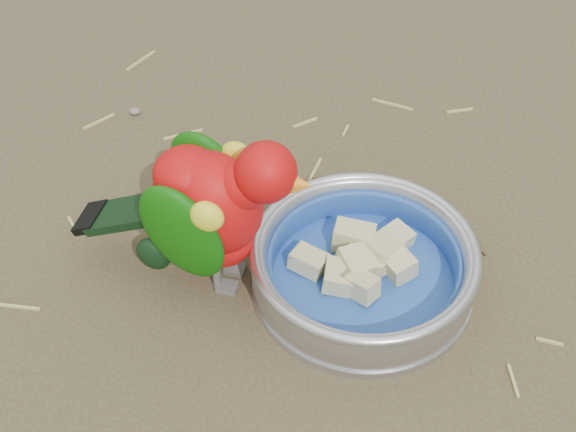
{
  "coord_description": "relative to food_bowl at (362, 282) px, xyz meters",
  "views": [
    {
      "loc": [
        -0.07,
        -0.57,
        0.65
      ],
      "look_at": [
        -0.03,
        0.01,
        0.08
      ],
      "focal_mm": 50.0,
      "sensor_mm": 36.0,
      "label": 1
    }
  ],
  "objects": [
    {
      "name": "ground",
      "position": [
        -0.05,
        0.02,
        -0.01
      ],
      "size": [
        60.0,
        60.0,
        0.0
      ],
      "primitive_type": "plane",
      "color": "#4B3E2A"
    },
    {
      "name": "ground_debris",
      "position": [
        -0.01,
        0.04,
        -0.01
      ],
      "size": [
        0.9,
        0.8,
        0.01
      ],
      "primitive_type": null,
      "color": "tan",
      "rests_on": "ground"
    },
    {
      "name": "food_bowl",
      "position": [
        0.0,
        0.0,
        0.0
      ],
      "size": [
        0.23,
        0.23,
        0.02
      ],
      "primitive_type": "cylinder",
      "color": "#B2B2BA",
      "rests_on": "ground"
    },
    {
      "name": "lory_parrot",
      "position": [
        -0.15,
        0.02,
        0.09
      ],
      "size": [
        0.25,
        0.18,
        0.19
      ],
      "primitive_type": null,
      "rotation": [
        0.0,
        0.0,
        -1.9
      ],
      "color": "#B20A0B",
      "rests_on": "ground"
    },
    {
      "name": "bowl_wall",
      "position": [
        0.0,
        0.0,
        0.03
      ],
      "size": [
        0.23,
        0.23,
        0.04
      ],
      "primitive_type": null,
      "color": "#B2B2BA",
      "rests_on": "food_bowl"
    },
    {
      "name": "fruit_wedges",
      "position": [
        -0.0,
        0.0,
        0.02
      ],
      "size": [
        0.14,
        0.14,
        0.03
      ],
      "primitive_type": null,
      "color": "#C9BE85",
      "rests_on": "food_bowl"
    }
  ]
}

